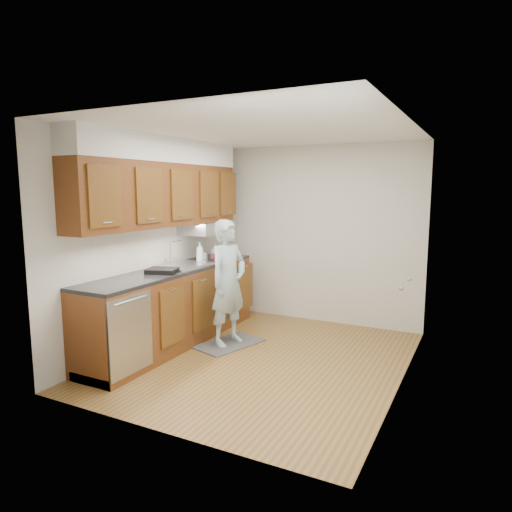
{
  "coord_description": "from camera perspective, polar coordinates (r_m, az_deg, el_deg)",
  "views": [
    {
      "loc": [
        2.16,
        -4.4,
        1.9
      ],
      "look_at": [
        -0.2,
        0.25,
        1.13
      ],
      "focal_mm": 32.0,
      "sensor_mm": 36.0,
      "label": 1
    }
  ],
  "objects": [
    {
      "name": "soda_can",
      "position": [
        6.07,
        -5.16,
        -0.2
      ],
      "size": [
        0.07,
        0.07,
        0.11
      ],
      "primitive_type": "cylinder",
      "rotation": [
        0.0,
        0.0,
        0.27
      ],
      "color": "#A91C33",
      "rests_on": "counter"
    },
    {
      "name": "floor_mat",
      "position": [
        5.73,
        -3.42,
        -10.88
      ],
      "size": [
        0.71,
        0.93,
        0.02
      ],
      "primitive_type": "cube",
      "rotation": [
        0.0,
        0.0,
        -0.3
      ],
      "color": "slate",
      "rests_on": "floor"
    },
    {
      "name": "wall_back",
      "position": [
        6.55,
        7.57,
        2.65
      ],
      "size": [
        3.0,
        0.02,
        2.5
      ],
      "primitive_type": "cube",
      "color": "beige",
      "rests_on": "floor"
    },
    {
      "name": "soap_bottle_b",
      "position": [
        6.32,
        -5.1,
        0.62
      ],
      "size": [
        0.1,
        0.1,
        0.21
      ],
      "primitive_type": "imported",
      "rotation": [
        0.0,
        0.0,
        -0.03
      ],
      "color": "silver",
      "rests_on": "counter"
    },
    {
      "name": "soap_bottle_a",
      "position": [
        6.06,
        -7.01,
        0.53
      ],
      "size": [
        0.11,
        0.11,
        0.27
      ],
      "primitive_type": "imported",
      "rotation": [
        0.0,
        0.0,
        -0.11
      ],
      "color": "silver",
      "rests_on": "counter"
    },
    {
      "name": "steel_can",
      "position": [
        6.07,
        -6.37,
        -0.13
      ],
      "size": [
        0.08,
        0.08,
        0.13
      ],
      "primitive_type": "cylinder",
      "rotation": [
        0.0,
        0.0,
        0.19
      ],
      "color": "#A5A5AA",
      "rests_on": "counter"
    },
    {
      "name": "floor",
      "position": [
        5.25,
        0.77,
        -12.78
      ],
      "size": [
        3.5,
        3.5,
        0.0
      ],
      "primitive_type": "plane",
      "color": "olive",
      "rests_on": "ground"
    },
    {
      "name": "upper_cabinets",
      "position": [
        5.65,
        -11.34,
        8.76
      ],
      "size": [
        0.47,
        2.8,
        1.21
      ],
      "color": "brown",
      "rests_on": "wall_left"
    },
    {
      "name": "wall_left",
      "position": [
        5.76,
        -12.74,
        1.74
      ],
      "size": [
        0.02,
        3.5,
        2.5
      ],
      "primitive_type": "cube",
      "color": "beige",
      "rests_on": "floor"
    },
    {
      "name": "counter",
      "position": [
        5.71,
        -10.16,
        -6.02
      ],
      "size": [
        0.64,
        2.8,
        1.3
      ],
      "color": "brown",
      "rests_on": "floor"
    },
    {
      "name": "wall_right",
      "position": [
        4.49,
        18.24,
        -0.31
      ],
      "size": [
        0.02,
        3.5,
        2.5
      ],
      "primitive_type": "cube",
      "color": "beige",
      "rests_on": "floor"
    },
    {
      "name": "soap_bottle_c",
      "position": [
        6.27,
        -4.91,
        0.39
      ],
      "size": [
        0.18,
        0.18,
        0.18
      ],
      "primitive_type": "imported",
      "rotation": [
        0.0,
        0.0,
        0.44
      ],
      "color": "silver",
      "rests_on": "counter"
    },
    {
      "name": "closet_door",
      "position": [
        4.82,
        18.53,
        -2.46
      ],
      "size": [
        0.02,
        1.22,
        2.05
      ],
      "primitive_type": "cube",
      "color": "white",
      "rests_on": "wall_right"
    },
    {
      "name": "person",
      "position": [
        5.5,
        -3.49,
        -2.3
      ],
      "size": [
        0.53,
        0.68,
        1.72
      ],
      "primitive_type": "imported",
      "rotation": [
        0.0,
        0.0,
        1.35
      ],
      "color": "#A5C3C9",
      "rests_on": "floor_mat"
    },
    {
      "name": "ceiling",
      "position": [
        4.93,
        0.83,
        15.42
      ],
      "size": [
        3.5,
        3.5,
        0.0
      ],
      "primitive_type": "plane",
      "rotation": [
        3.14,
        0.0,
        0.0
      ],
      "color": "white",
      "rests_on": "wall_left"
    },
    {
      "name": "dish_rack",
      "position": [
        5.34,
        -11.65,
        -1.81
      ],
      "size": [
        0.4,
        0.37,
        0.05
      ],
      "primitive_type": "cube",
      "rotation": [
        0.0,
        0.0,
        0.32
      ],
      "color": "black",
      "rests_on": "counter"
    }
  ]
}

